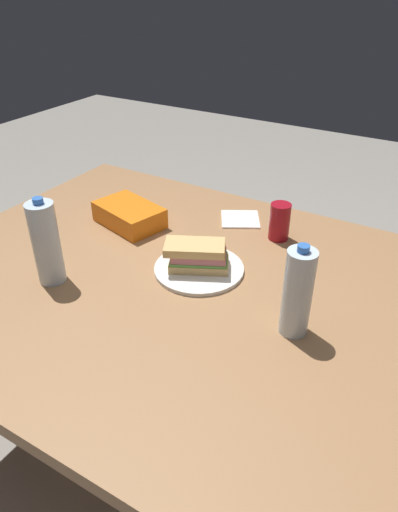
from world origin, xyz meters
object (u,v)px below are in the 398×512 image
(dining_table, at_px, (209,311))
(sandwich, at_px, (198,255))
(water_bottle_spare, at_px, (297,293))
(soda_can_red, at_px, (280,222))
(paper_plate, at_px, (199,269))
(chip_bag, at_px, (129,215))
(water_bottle_tall, at_px, (46,243))

(dining_table, relative_size, sandwich, 8.79)
(dining_table, relative_size, water_bottle_spare, 7.27)
(soda_can_red, height_order, water_bottle_spare, water_bottle_spare)
(paper_plate, height_order, sandwich, sandwich)
(chip_bag, distance_m, water_bottle_tall, 0.39)
(soda_can_red, bearing_deg, water_bottle_spare, 116.92)
(paper_plate, bearing_deg, dining_table, 137.22)
(paper_plate, xyz_separation_m, chip_bag, (0.35, -0.13, 0.03))
(paper_plate, xyz_separation_m, soda_can_red, (-0.13, -0.30, 0.06))
(paper_plate, relative_size, sandwich, 1.31)
(sandwich, relative_size, water_bottle_spare, 0.83)
(sandwich, distance_m, chip_bag, 0.37)
(paper_plate, distance_m, soda_can_red, 0.33)
(soda_can_red, distance_m, water_bottle_spare, 0.46)
(paper_plate, distance_m, water_bottle_spare, 0.37)
(paper_plate, distance_m, chip_bag, 0.38)
(sandwich, xyz_separation_m, water_bottle_spare, (-0.33, 0.11, 0.06))
(dining_table, xyz_separation_m, water_bottle_tall, (0.41, 0.18, 0.19))
(sandwich, distance_m, water_bottle_spare, 0.36)
(paper_plate, xyz_separation_m, water_bottle_tall, (0.33, 0.25, 0.11))
(chip_bag, bearing_deg, soda_can_red, -145.46)
(chip_bag, relative_size, water_bottle_spare, 0.95)
(dining_table, bearing_deg, water_bottle_tall, 24.12)
(dining_table, relative_size, paper_plate, 6.72)
(sandwich, distance_m, soda_can_red, 0.33)
(soda_can_red, bearing_deg, dining_table, 82.06)
(dining_table, distance_m, soda_can_red, 0.39)
(paper_plate, xyz_separation_m, water_bottle_spare, (-0.33, 0.11, 0.11))
(water_bottle_spare, bearing_deg, dining_table, -9.33)
(water_bottle_spare, bearing_deg, water_bottle_tall, 11.90)
(paper_plate, relative_size, water_bottle_tall, 1.03)
(water_bottle_tall, relative_size, water_bottle_spare, 1.05)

